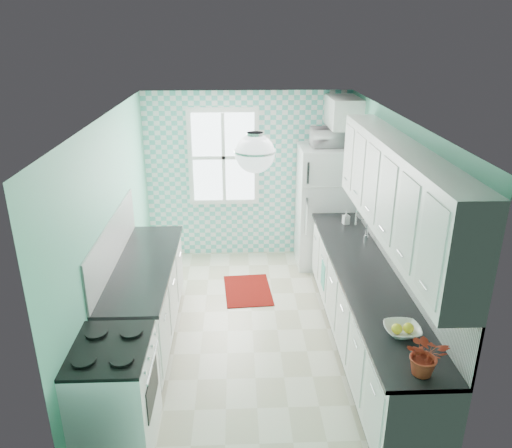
{
  "coord_description": "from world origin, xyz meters",
  "views": [
    {
      "loc": [
        -0.16,
        -4.99,
        3.33
      ],
      "look_at": [
        0.05,
        0.25,
        1.25
      ],
      "focal_mm": 35.0,
      "sensor_mm": 36.0,
      "label": 1
    }
  ],
  "objects_px": {
    "stove": "(115,394)",
    "microwave": "(328,137)",
    "potted_plant": "(426,355)",
    "sink": "(350,240)",
    "fridge": "(324,207)",
    "fruit_bowl": "(402,330)",
    "ceiling_light": "(255,153)"
  },
  "relations": [
    {
      "from": "fruit_bowl",
      "to": "potted_plant",
      "type": "relative_size",
      "value": 0.89
    },
    {
      "from": "microwave",
      "to": "stove",
      "type": "bearing_deg",
      "value": 52.92
    },
    {
      "from": "ceiling_light",
      "to": "fridge",
      "type": "height_order",
      "value": "ceiling_light"
    },
    {
      "from": "ceiling_light",
      "to": "fruit_bowl",
      "type": "xyz_separation_m",
      "value": [
        1.2,
        -0.71,
        -1.35
      ]
    },
    {
      "from": "stove",
      "to": "fridge",
      "type": "bearing_deg",
      "value": 57.1
    },
    {
      "from": "fridge",
      "to": "fruit_bowl",
      "type": "distance_m",
      "value": 3.32
    },
    {
      "from": "ceiling_light",
      "to": "stove",
      "type": "bearing_deg",
      "value": -145.54
    },
    {
      "from": "potted_plant",
      "to": "fruit_bowl",
      "type": "bearing_deg",
      "value": 90.0
    },
    {
      "from": "sink",
      "to": "potted_plant",
      "type": "relative_size",
      "value": 1.58
    },
    {
      "from": "sink",
      "to": "microwave",
      "type": "distance_m",
      "value": 1.65
    },
    {
      "from": "potted_plant",
      "to": "microwave",
      "type": "height_order",
      "value": "microwave"
    },
    {
      "from": "ceiling_light",
      "to": "sink",
      "type": "distance_m",
      "value": 2.24
    },
    {
      "from": "ceiling_light",
      "to": "stove",
      "type": "xyz_separation_m",
      "value": [
        -1.2,
        -0.82,
        -1.83
      ]
    },
    {
      "from": "ceiling_light",
      "to": "sink",
      "type": "height_order",
      "value": "ceiling_light"
    },
    {
      "from": "stove",
      "to": "potted_plant",
      "type": "distance_m",
      "value": 2.51
    },
    {
      "from": "stove",
      "to": "potted_plant",
      "type": "xyz_separation_m",
      "value": [
        2.4,
        -0.4,
        0.62
      ]
    },
    {
      "from": "fruit_bowl",
      "to": "potted_plant",
      "type": "height_order",
      "value": "potted_plant"
    },
    {
      "from": "sink",
      "to": "microwave",
      "type": "relative_size",
      "value": 1.14
    },
    {
      "from": "stove",
      "to": "fruit_bowl",
      "type": "distance_m",
      "value": 2.45
    },
    {
      "from": "ceiling_light",
      "to": "potted_plant",
      "type": "bearing_deg",
      "value": -45.51
    },
    {
      "from": "sink",
      "to": "ceiling_light",
      "type": "bearing_deg",
      "value": -134.82
    },
    {
      "from": "ceiling_light",
      "to": "fruit_bowl",
      "type": "distance_m",
      "value": 1.94
    },
    {
      "from": "fruit_bowl",
      "to": "potted_plant",
      "type": "distance_m",
      "value": 0.52
    },
    {
      "from": "sink",
      "to": "microwave",
      "type": "xyz_separation_m",
      "value": [
        -0.09,
        1.32,
        0.98
      ]
    },
    {
      "from": "fruit_bowl",
      "to": "microwave",
      "type": "relative_size",
      "value": 0.64
    },
    {
      "from": "microwave",
      "to": "potted_plant",
      "type": "bearing_deg",
      "value": 88.22
    },
    {
      "from": "ceiling_light",
      "to": "stove",
      "type": "height_order",
      "value": "ceiling_light"
    },
    {
      "from": "stove",
      "to": "microwave",
      "type": "relative_size",
      "value": 2.01
    },
    {
      "from": "fruit_bowl",
      "to": "fridge",
      "type": "bearing_deg",
      "value": 91.56
    },
    {
      "from": "potted_plant",
      "to": "fridge",
      "type": "bearing_deg",
      "value": 91.35
    },
    {
      "from": "fridge",
      "to": "microwave",
      "type": "distance_m",
      "value": 1.02
    },
    {
      "from": "fridge",
      "to": "potted_plant",
      "type": "xyz_separation_m",
      "value": [
        0.09,
        -3.83,
        0.22
      ]
    }
  ]
}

